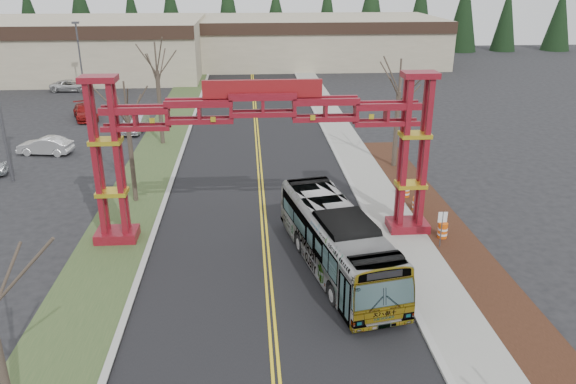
{
  "coord_description": "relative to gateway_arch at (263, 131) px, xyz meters",
  "views": [
    {
      "loc": [
        -0.77,
        -10.01,
        13.64
      ],
      "look_at": [
        1.02,
        14.43,
        3.96
      ],
      "focal_mm": 35.0,
      "sensor_mm": 36.0,
      "label": 1
    }
  ],
  "objects": [
    {
      "name": "road",
      "position": [
        -0.0,
        7.0,
        -5.97
      ],
      "size": [
        12.0,
        110.0,
        0.02
      ],
      "primitive_type": "cube",
      "color": "black",
      "rests_on": "ground"
    },
    {
      "name": "lane_line_left",
      "position": [
        -0.12,
        7.0,
        -5.96
      ],
      "size": [
        0.12,
        100.0,
        0.01
      ],
      "primitive_type": "cube",
      "color": "yellow",
      "rests_on": "road"
    },
    {
      "name": "lane_line_right",
      "position": [
        0.12,
        7.0,
        -5.96
      ],
      "size": [
        0.12,
        100.0,
        0.01
      ],
      "primitive_type": "cube",
      "color": "yellow",
      "rests_on": "road"
    },
    {
      "name": "curb_right",
      "position": [
        6.15,
        7.0,
        -5.91
      ],
      "size": [
        0.3,
        110.0,
        0.15
      ],
      "primitive_type": "cube",
      "color": "#AAAAA4",
      "rests_on": "ground"
    },
    {
      "name": "sidewalk_right",
      "position": [
        7.6,
        7.0,
        -5.91
      ],
      "size": [
        2.6,
        110.0,
        0.14
      ],
      "primitive_type": "cube",
      "color": "gray",
      "rests_on": "ground"
    },
    {
      "name": "landscape_strip",
      "position": [
        10.2,
        -8.0,
        -5.92
      ],
      "size": [
        2.6,
        50.0,
        0.12
      ],
      "primitive_type": "cube",
      "color": "black",
      "rests_on": "ground"
    },
    {
      "name": "grass_median",
      "position": [
        -8.0,
        7.0,
        -5.94
      ],
      "size": [
        4.0,
        110.0,
        0.08
      ],
      "primitive_type": "cube",
      "color": "#334B25",
      "rests_on": "ground"
    },
    {
      "name": "curb_left",
      "position": [
        -6.15,
        7.0,
        -5.91
      ],
      "size": [
        0.3,
        110.0,
        0.15
      ],
      "primitive_type": "cube",
      "color": "#AAAAA4",
      "rests_on": "ground"
    },
    {
      "name": "gateway_arch",
      "position": [
        0.0,
        0.0,
        0.0
      ],
      "size": [
        18.2,
        1.6,
        8.9
      ],
      "color": "maroon",
      "rests_on": "ground"
    },
    {
      "name": "retail_building_west",
      "position": [
        -30.0,
        53.96,
        -2.22
      ],
      "size": [
        46.0,
        22.3,
        7.5
      ],
      "color": "tan",
      "rests_on": "ground"
    },
    {
      "name": "retail_building_east",
      "position": [
        10.0,
        61.95,
        -2.47
      ],
      "size": [
        38.0,
        20.3,
        7.0
      ],
      "color": "tan",
      "rests_on": "ground"
    },
    {
      "name": "conifer_treeline",
      "position": [
        0.25,
        74.0,
        0.5
      ],
      "size": [
        116.1,
        5.6,
        13.0
      ],
      "color": "black",
      "rests_on": "ground"
    },
    {
      "name": "transit_bus",
      "position": [
        3.34,
        -4.0,
        -4.41
      ],
      "size": [
        4.77,
        11.58,
        3.14
      ],
      "primitive_type": "imported",
      "rotation": [
        0.0,
        0.0,
        0.19
      ],
      "color": "#98999F",
      "rests_on": "ground"
    },
    {
      "name": "silver_sedan",
      "position": [
        3.75,
        4.0,
        -5.3
      ],
      "size": [
        2.3,
        4.38,
        1.37
      ],
      "primitive_type": "imported",
      "rotation": [
        0.0,
        0.0,
        0.21
      ],
      "color": "#A5A8AD",
      "rests_on": "ground"
    },
    {
      "name": "parked_car_near_b",
      "position": [
        -16.91,
        16.07,
        -5.28
      ],
      "size": [
        4.45,
        2.19,
        1.4
      ],
      "primitive_type": "imported",
      "rotation": [
        0.0,
        0.0,
        4.54
      ],
      "color": "white",
      "rests_on": "ground"
    },
    {
      "name": "parked_car_mid_a",
      "position": [
        -16.72,
        27.51,
        -5.26
      ],
      "size": [
        3.62,
        5.36,
        1.44
      ],
      "primitive_type": "imported",
      "rotation": [
        0.0,
        0.0,
        0.35
      ],
      "color": "maroon",
      "rests_on": "ground"
    },
    {
      "name": "parked_car_far_a",
      "position": [
        -11.0,
        22.48,
        -5.22
      ],
      "size": [
        2.01,
        4.73,
        1.52
      ],
      "primitive_type": "imported",
      "rotation": [
        0.0,
        0.0,
        -0.09
      ],
      "color": "#A9ABB1",
      "rests_on": "ground"
    },
    {
      "name": "parked_car_far_b",
      "position": [
        -22.03,
        41.7,
        -5.31
      ],
      "size": [
        4.94,
        2.4,
        1.35
      ],
      "primitive_type": "imported",
      "rotation": [
        0.0,
        0.0,
        1.54
      ],
      "color": "silver",
      "rests_on": "ground"
    },
    {
      "name": "bare_tree_median_mid",
      "position": [
        -8.0,
        5.56,
        -0.33
      ],
      "size": [
        2.92,
        2.92,
        7.62
      ],
      "color": "#382D26",
      "rests_on": "ground"
    },
    {
      "name": "bare_tree_median_far",
      "position": [
        -8.0,
        18.31,
        0.1
      ],
      "size": [
        3.47,
        3.47,
        8.42
      ],
      "color": "#382D26",
      "rests_on": "ground"
    },
    {
      "name": "bare_tree_right_far",
      "position": [
        10.0,
        10.98,
        -0.36
      ],
      "size": [
        3.5,
        3.5,
        7.97
      ],
      "color": "#382D26",
      "rests_on": "ground"
    },
    {
      "name": "light_pole_far",
      "position": [
        -19.22,
        36.99,
        -1.06
      ],
      "size": [
        0.74,
        0.37,
        8.51
      ],
      "color": "#3F3F44",
      "rests_on": "ground"
    },
    {
      "name": "street_sign",
      "position": [
        9.12,
        -2.25,
        -4.47
      ],
      "size": [
        0.48,
        0.06,
        2.11
      ],
      "color": "#3F3F44",
      "rests_on": "ground"
    },
    {
      "name": "barrel_south",
      "position": [
        9.61,
        -1.19,
        -5.49
      ],
      "size": [
        0.53,
        0.53,
        0.98
      ],
      "color": "#DD530C",
      "rests_on": "ground"
    },
    {
      "name": "barrel_mid",
      "position": [
        9.3,
        2.65,
        -5.51
      ],
      "size": [
        0.51,
        0.51,
        0.94
      ],
      "color": "#DD530C",
      "rests_on": "ground"
    },
    {
      "name": "barrel_north",
      "position": [
        9.21,
        4.82,
        -5.5
      ],
      "size": [
        0.52,
        0.52,
        0.96
      ],
      "color": "#DD530C",
      "rests_on": "ground"
    }
  ]
}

